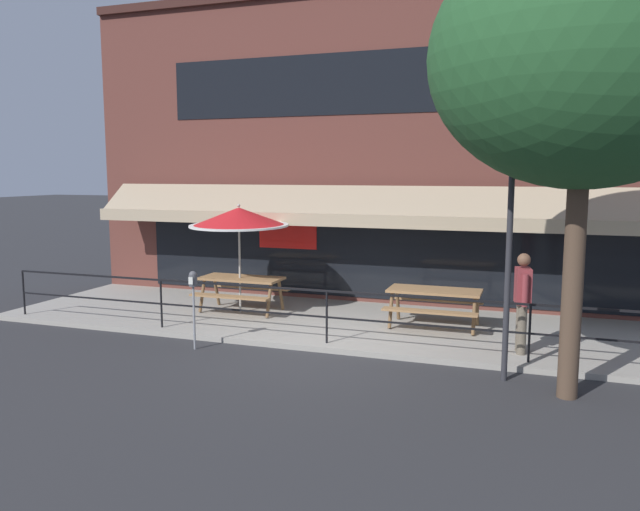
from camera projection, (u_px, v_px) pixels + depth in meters
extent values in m
plane|color=#2D2D30|center=(321.00, 353.00, 10.96)|extent=(120.00, 120.00, 0.00)
cube|color=#9E998E|center=(353.00, 324.00, 12.82)|extent=(15.00, 4.00, 0.10)
cube|color=brown|center=(381.00, 153.00, 14.45)|extent=(15.00, 0.50, 7.17)
cube|color=black|center=(380.00, 82.00, 14.00)|extent=(10.50, 0.02, 1.40)
cube|color=black|center=(377.00, 250.00, 14.51)|extent=(12.00, 0.02, 2.30)
cube|color=red|center=(288.00, 234.00, 15.19)|extent=(1.50, 0.02, 0.70)
cube|color=tan|center=(372.00, 202.00, 13.85)|extent=(13.80, 0.92, 0.70)
cube|color=tan|center=(366.00, 221.00, 13.43)|extent=(13.80, 0.08, 0.28)
cube|color=black|center=(569.00, 227.00, 12.95)|extent=(0.04, 0.28, 0.04)
cube|color=black|center=(569.00, 236.00, 12.84)|extent=(0.18, 0.18, 0.28)
cube|color=beige|center=(569.00, 236.00, 12.84)|extent=(0.13, 0.19, 0.20)
cylinder|color=black|center=(24.00, 293.00, 13.42)|extent=(0.04, 0.04, 0.95)
cylinder|color=black|center=(161.00, 304.00, 12.29)|extent=(0.04, 0.04, 0.95)
cylinder|color=black|center=(327.00, 317.00, 11.16)|extent=(0.04, 0.04, 0.95)
cylinder|color=black|center=(529.00, 334.00, 10.03)|extent=(0.04, 0.04, 0.95)
cube|color=black|center=(327.00, 291.00, 11.10)|extent=(13.80, 0.04, 0.04)
cube|color=black|center=(327.00, 317.00, 11.16)|extent=(13.80, 0.03, 0.03)
cube|color=#997047|center=(241.00, 278.00, 13.66)|extent=(1.80, 0.80, 0.05)
cube|color=#997047|center=(229.00, 297.00, 13.16)|extent=(1.80, 0.26, 0.04)
cube|color=#997047|center=(253.00, 287.00, 14.24)|extent=(1.80, 0.26, 0.04)
cylinder|color=brown|center=(269.00, 300.00, 13.15)|extent=(0.07, 0.30, 0.73)
cylinder|color=brown|center=(281.00, 295.00, 13.75)|extent=(0.07, 0.30, 0.73)
cylinder|color=brown|center=(202.00, 295.00, 13.68)|extent=(0.07, 0.30, 0.73)
cylinder|color=brown|center=(216.00, 290.00, 14.27)|extent=(0.07, 0.30, 0.73)
cube|color=#997047|center=(435.00, 291.00, 12.25)|extent=(1.80, 0.80, 0.05)
cube|color=#997047|center=(429.00, 312.00, 11.75)|extent=(1.80, 0.26, 0.04)
cube|color=#997047|center=(439.00, 300.00, 12.83)|extent=(1.80, 0.26, 0.04)
cylinder|color=brown|center=(474.00, 316.00, 11.74)|extent=(0.07, 0.30, 0.73)
cylinder|color=brown|center=(477.00, 309.00, 12.34)|extent=(0.07, 0.30, 0.73)
cylinder|color=brown|center=(391.00, 309.00, 12.26)|extent=(0.07, 0.30, 0.73)
cylinder|color=brown|center=(398.00, 303.00, 12.86)|extent=(0.07, 0.30, 0.73)
cylinder|color=#B7B2A8|center=(240.00, 260.00, 13.54)|extent=(0.04, 0.04, 2.30)
cone|color=red|center=(239.00, 217.00, 13.42)|extent=(2.10, 2.11, 0.43)
cylinder|color=white|center=(239.00, 225.00, 13.44)|extent=(2.14, 2.14, 0.07)
sphere|color=#B7B2A8|center=(239.00, 206.00, 13.38)|extent=(0.07, 0.07, 0.07)
cylinder|color=#665B4C|center=(520.00, 327.00, 10.66)|extent=(0.15, 0.15, 0.86)
cylinder|color=#665B4C|center=(522.00, 330.00, 10.47)|extent=(0.15, 0.15, 0.86)
cube|color=maroon|center=(523.00, 286.00, 10.47)|extent=(0.30, 0.43, 0.60)
cylinder|color=maroon|center=(521.00, 285.00, 10.73)|extent=(0.10, 0.10, 0.54)
cylinder|color=maroon|center=(525.00, 290.00, 10.22)|extent=(0.10, 0.10, 0.54)
sphere|color=brown|center=(524.00, 260.00, 10.41)|extent=(0.22, 0.22, 0.22)
cylinder|color=gray|center=(194.00, 318.00, 11.11)|extent=(0.04, 0.04, 1.15)
cylinder|color=#4C4C51|center=(193.00, 281.00, 11.02)|extent=(0.15, 0.15, 0.20)
sphere|color=#4C4C51|center=(193.00, 275.00, 11.00)|extent=(0.14, 0.14, 0.14)
cube|color=silver|center=(191.00, 281.00, 10.94)|extent=(0.08, 0.01, 0.13)
cylinder|color=#2D2D33|center=(510.00, 225.00, 9.20)|extent=(0.09, 0.09, 4.77)
cube|color=blue|center=(513.00, 153.00, 9.04)|extent=(0.28, 0.02, 0.40)
cylinder|color=brown|center=(573.00, 281.00, 8.59)|extent=(0.28, 0.28, 3.33)
ellipsoid|color=#235128|center=(585.00, 56.00, 8.18)|extent=(4.13, 3.72, 3.51)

